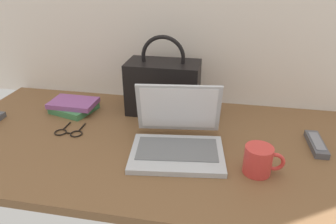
% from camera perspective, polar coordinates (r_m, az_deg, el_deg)
% --- Properties ---
extents(desk, '(1.60, 0.76, 0.03)m').
position_cam_1_polar(desk, '(1.14, -2.33, -5.90)').
color(desk, brown).
rests_on(desk, ground).
extents(laptop, '(0.34, 0.31, 0.21)m').
position_cam_1_polar(laptop, '(1.06, 1.78, -4.73)').
color(laptop, '#B2B5BA').
rests_on(laptop, desk).
extents(coffee_mug, '(0.12, 0.09, 0.09)m').
position_cam_1_polar(coffee_mug, '(0.99, 16.48, -8.48)').
color(coffee_mug, red).
rests_on(coffee_mug, desk).
extents(remote_control_near, '(0.05, 0.16, 0.02)m').
position_cam_1_polar(remote_control_near, '(1.21, 25.76, -5.33)').
color(remote_control_near, '#4C4C51').
rests_on(remote_control_near, desk).
extents(eyeglasses, '(0.11, 0.10, 0.01)m').
position_cam_1_polar(eyeglasses, '(1.23, -17.90, -3.62)').
color(eyeglasses, black).
rests_on(eyeglasses, desk).
extents(handbag, '(0.30, 0.16, 0.33)m').
position_cam_1_polar(handbag, '(1.30, -0.88, 4.81)').
color(handbag, black).
rests_on(handbag, desk).
extents(book_stack, '(0.20, 0.18, 0.05)m').
position_cam_1_polar(book_stack, '(1.40, -17.04, 1.11)').
color(book_stack, '#3F7F4C').
rests_on(book_stack, desk).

